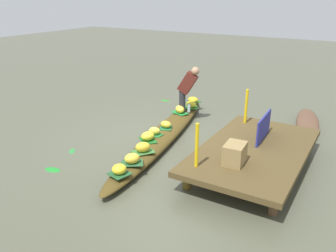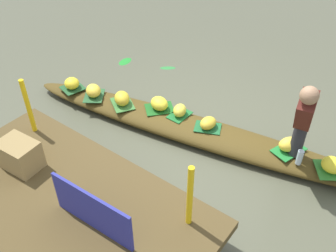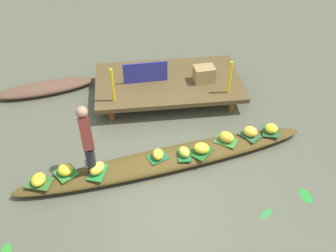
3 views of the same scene
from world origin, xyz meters
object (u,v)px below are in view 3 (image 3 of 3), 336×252
banana_bunch_1 (184,152)px  banana_bunch_4 (65,170)px  banana_bunch_7 (38,179)px  banana_bunch_0 (202,148)px  produce_crate (204,74)px  vendor_person (87,138)px  banana_bunch_3 (97,168)px  market_banner (145,73)px  banana_bunch_6 (271,128)px  water_bottle (86,163)px  banana_bunch_5 (250,131)px  banana_bunch_2 (158,154)px  moored_boat (46,88)px  vendor_boat (166,160)px  banana_bunch_8 (226,137)px

banana_bunch_1 → banana_bunch_4: 2.10m
banana_bunch_7 → banana_bunch_0: bearing=8.1°
produce_crate → vendor_person: bearing=-138.1°
banana_bunch_7 → produce_crate: 4.08m
produce_crate → banana_bunch_1: bearing=-109.8°
banana_bunch_3 → market_banner: market_banner is taller
banana_bunch_3 → banana_bunch_6: 3.38m
banana_bunch_4 → water_bottle: (0.36, 0.12, 0.01)m
banana_bunch_5 → market_banner: market_banner is taller
banana_bunch_2 → banana_bunch_4: size_ratio=0.99×
vendor_person → moored_boat: bearing=112.6°
banana_bunch_2 → vendor_person: 1.32m
vendor_boat → banana_bunch_2: bearing=-179.0°
banana_bunch_1 → produce_crate: bearing=70.2°
water_bottle → market_banner: market_banner is taller
banana_bunch_1 → banana_bunch_4: size_ratio=0.95×
banana_bunch_1 → banana_bunch_3: (-1.55, -0.23, 0.01)m
moored_boat → banana_bunch_8: 4.34m
banana_bunch_3 → produce_crate: (2.30, 2.30, 0.26)m
banana_bunch_7 → banana_bunch_5: bearing=10.9°
moored_boat → vendor_person: 3.06m
banana_bunch_2 → banana_bunch_4: 1.63m
banana_bunch_6 → banana_bunch_0: bearing=-165.0°
moored_boat → banana_bunch_4: banana_bunch_4 is taller
banana_bunch_2 → banana_bunch_4: banana_bunch_4 is taller
moored_boat → market_banner: (2.27, -0.47, 0.54)m
vendor_boat → vendor_person: size_ratio=4.64×
water_bottle → produce_crate: size_ratio=0.46×
banana_bunch_8 → water_bottle: bearing=-172.1°
produce_crate → banana_bunch_2: bearing=-120.6°
banana_bunch_6 → produce_crate: (-1.02, 1.63, 0.26)m
banana_bunch_2 → banana_bunch_6: bearing=10.9°
banana_bunch_0 → banana_bunch_2: size_ratio=1.13×
banana_bunch_0 → vendor_person: size_ratio=0.24×
banana_bunch_5 → market_banner: bearing=136.1°
banana_bunch_6 → banana_bunch_7: 4.37m
water_bottle → banana_bunch_7: bearing=-160.5°
banana_bunch_0 → banana_bunch_2: (-0.80, -0.05, -0.01)m
banana_bunch_0 → banana_bunch_7: size_ratio=0.98×
market_banner → produce_crate: bearing=-7.3°
moored_boat → vendor_person: (1.14, -2.73, 0.80)m
banana_bunch_5 → banana_bunch_8: bearing=-168.0°
banana_bunch_1 → banana_bunch_8: bearing=18.5°
market_banner → moored_boat: bearing=165.8°
vendor_boat → banana_bunch_6: banana_bunch_6 is taller
banana_bunch_0 → banana_bunch_5: bearing=18.5°
banana_bunch_6 → produce_crate: produce_crate is taller
banana_bunch_2 → market_banner: market_banner is taller
banana_bunch_4 → market_banner: market_banner is taller
banana_bunch_1 → banana_bunch_6: banana_bunch_6 is taller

